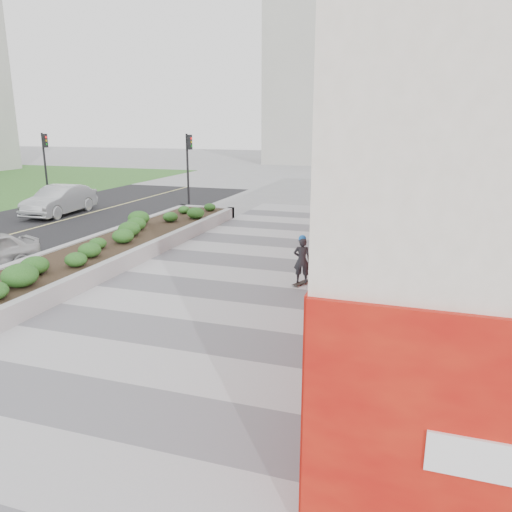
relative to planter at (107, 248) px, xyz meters
The scene contains 10 objects.
ground 8.91m from the planter, 51.84° to the right, with size 160.00×160.00×0.00m, color gray.
walkway 6.81m from the planter, 36.03° to the right, with size 8.00×36.00×0.01m, color #A8A8AD.
building 13.12m from the planter, ahead, with size 6.04×24.08×8.00m.
planter is the anchor object (origin of this frame).
traffic_signal_near 10.90m from the planter, 99.35° to the left, with size 0.33×0.28×4.20m.
traffic_signal_far 15.00m from the planter, 137.54° to the left, with size 0.33×0.28×4.20m.
distant_bldg_north_l 48.95m from the planter, 89.40° to the left, with size 16.00×12.00×20.00m, color #ADAAA3.
manhole_cover 7.22m from the planter, 33.69° to the right, with size 0.44×0.44×0.01m, color #595654.
skateboarder 7.38m from the planter, ahead, with size 0.56×0.74×1.55m.
car_silver 10.35m from the planter, 137.79° to the left, with size 1.64×4.72×1.55m, color #AFB3B7.
Camera 1 is at (5.03, -7.88, 4.76)m, focal length 35.00 mm.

